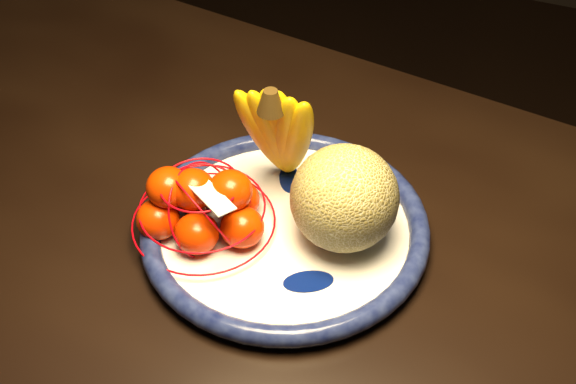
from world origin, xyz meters
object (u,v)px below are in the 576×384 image
at_px(fruit_bowl, 285,227).
at_px(mandarin_bag, 203,206).
at_px(banana_bunch, 280,130).
at_px(cantaloupe, 344,198).
at_px(dining_table, 134,225).

height_order(fruit_bowl, mandarin_bag, mandarin_bag).
distance_m(banana_bunch, mandarin_bag, 0.14).
bearing_deg(cantaloupe, mandarin_bag, -161.80).
bearing_deg(dining_table, mandarin_bag, -7.50).
xyz_separation_m(dining_table, mandarin_bag, (0.15, -0.04, 0.14)).
bearing_deg(banana_bunch, mandarin_bag, -125.83).
distance_m(fruit_bowl, banana_bunch, 0.13).
xyz_separation_m(fruit_bowl, banana_bunch, (-0.04, 0.07, 0.10)).
relative_size(dining_table, cantaloupe, 12.24).
bearing_deg(banana_bunch, fruit_bowl, -69.07).
distance_m(dining_table, mandarin_bag, 0.21).
bearing_deg(cantaloupe, dining_table, -177.36).
xyz_separation_m(fruit_bowl, mandarin_bag, (-0.10, -0.04, 0.04)).
bearing_deg(dining_table, cantaloupe, 10.36).
distance_m(dining_table, banana_bunch, 0.30).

